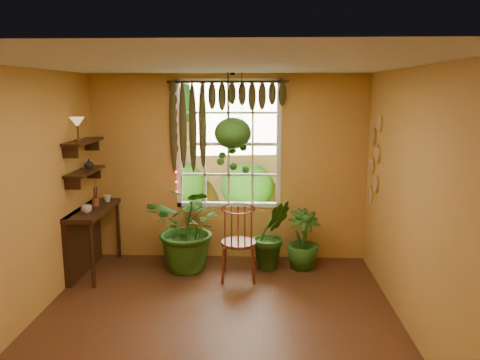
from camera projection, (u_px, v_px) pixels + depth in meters
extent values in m
plane|color=#572818|center=(215.00, 332.00, 4.85)|extent=(4.50, 4.50, 0.00)
plane|color=silver|center=(212.00, 65.00, 4.34)|extent=(4.50, 4.50, 0.00)
plane|color=#D38C48|center=(229.00, 168.00, 6.80)|extent=(4.00, 0.00, 4.00)
plane|color=#D38C48|center=(14.00, 204.00, 4.68)|extent=(0.00, 4.50, 4.50)
plane|color=#D38C48|center=(420.00, 208.00, 4.51)|extent=(0.00, 4.50, 4.50)
cube|color=white|center=(229.00, 144.00, 6.77)|extent=(1.52, 0.10, 1.86)
cube|color=white|center=(229.00, 144.00, 6.80)|extent=(1.38, 0.01, 1.78)
cylinder|color=#361C0E|center=(228.00, 82.00, 6.49)|extent=(1.70, 0.04, 0.04)
cube|color=#361C0E|center=(93.00, 210.00, 6.33)|extent=(0.40, 1.20, 0.06)
cube|color=#361C0E|center=(83.00, 240.00, 6.42)|extent=(0.08, 1.18, 0.90)
cylinder|color=#361C0E|center=(92.00, 255.00, 5.87)|extent=(0.05, 0.05, 0.86)
cylinder|color=#361C0E|center=(118.00, 230.00, 6.95)|extent=(0.05, 0.05, 0.86)
cube|color=#361C0E|center=(85.00, 171.00, 6.23)|extent=(0.25, 0.90, 0.04)
cube|color=#361C0E|center=(83.00, 142.00, 6.16)|extent=(0.25, 0.90, 0.04)
cube|color=#285418|center=(242.00, 189.00, 11.97)|extent=(14.00, 10.00, 0.04)
cube|color=#9B7F49|center=(239.00, 164.00, 10.03)|extent=(12.00, 0.10, 1.80)
plane|color=#83A3DB|center=(244.00, 123.00, 13.44)|extent=(12.00, 0.00, 12.00)
cylinder|color=brown|center=(239.00, 243.00, 6.16)|extent=(0.47, 0.47, 0.04)
torus|color=brown|center=(238.00, 208.00, 5.87)|extent=(0.44, 0.04, 0.44)
imported|color=#1B4813|center=(190.00, 227.00, 6.42)|extent=(1.38, 1.29, 1.22)
imported|color=#1B4813|center=(271.00, 234.00, 6.52)|extent=(0.65, 0.59, 0.98)
imported|color=#1B4813|center=(303.00, 240.00, 6.52)|extent=(0.60, 0.60, 0.84)
ellipsoid|color=black|center=(233.00, 139.00, 6.37)|extent=(0.30, 0.30, 0.18)
ellipsoid|color=#1B4813|center=(233.00, 133.00, 6.36)|extent=(0.50, 0.50, 0.43)
imported|color=silver|center=(87.00, 209.00, 6.04)|extent=(0.16, 0.16, 0.11)
imported|color=beige|center=(107.00, 198.00, 6.66)|extent=(0.11, 0.11, 0.10)
cylinder|color=brown|center=(96.00, 202.00, 6.42)|extent=(0.09, 0.09, 0.11)
imported|color=#B2AD99|center=(89.00, 164.00, 6.35)|extent=(0.16, 0.16, 0.13)
cylinder|color=brown|center=(78.00, 141.00, 5.95)|extent=(0.10, 0.10, 0.03)
cylinder|color=brown|center=(78.00, 133.00, 5.93)|extent=(0.03, 0.03, 0.19)
cone|color=slate|center=(77.00, 122.00, 5.91)|extent=(0.19, 0.19, 0.13)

